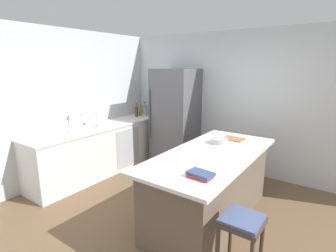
% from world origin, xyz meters
% --- Properties ---
extents(ground_plane, '(7.20, 7.20, 0.00)m').
position_xyz_m(ground_plane, '(0.00, 0.00, 0.00)').
color(ground_plane, brown).
extents(wall_rear, '(6.00, 0.10, 2.60)m').
position_xyz_m(wall_rear, '(0.00, 2.25, 1.30)').
color(wall_rear, silver).
rests_on(wall_rear, ground_plane).
extents(wall_left, '(0.10, 6.00, 2.60)m').
position_xyz_m(wall_left, '(-2.45, 0.00, 1.30)').
color(wall_left, silver).
rests_on(wall_left, ground_plane).
extents(counter_run_left, '(0.68, 2.85, 0.90)m').
position_xyz_m(counter_run_left, '(-2.07, 0.69, 0.45)').
color(counter_run_left, silver).
rests_on(counter_run_left, ground_plane).
extents(kitchen_island, '(0.99, 2.20, 0.91)m').
position_xyz_m(kitchen_island, '(0.30, 0.44, 0.46)').
color(kitchen_island, brown).
rests_on(kitchen_island, ground_plane).
extents(refrigerator, '(0.81, 0.73, 1.92)m').
position_xyz_m(refrigerator, '(-1.19, 1.85, 0.96)').
color(refrigerator, '#56565B').
rests_on(refrigerator, ground_plane).
extents(bar_stool, '(0.36, 0.36, 0.69)m').
position_xyz_m(bar_stool, '(1.00, -0.36, 0.56)').
color(bar_stool, '#473828').
rests_on(bar_stool, ground_plane).
extents(sink_faucet, '(0.15, 0.05, 0.30)m').
position_xyz_m(sink_faucet, '(-2.12, 0.31, 1.06)').
color(sink_faucet, silver).
rests_on(sink_faucet, counter_run_left).
extents(flower_vase, '(0.07, 0.07, 0.31)m').
position_xyz_m(flower_vase, '(-2.00, -0.02, 1.01)').
color(flower_vase, silver).
rests_on(flower_vase, counter_run_left).
extents(paper_towel_roll, '(0.14, 0.14, 0.31)m').
position_xyz_m(paper_towel_roll, '(-2.09, 0.64, 1.03)').
color(paper_towel_roll, gray).
rests_on(paper_towel_roll, counter_run_left).
extents(whiskey_bottle, '(0.09, 0.09, 0.34)m').
position_xyz_m(whiskey_bottle, '(-1.98, 2.01, 1.03)').
color(whiskey_bottle, brown).
rests_on(whiskey_bottle, counter_run_left).
extents(gin_bottle, '(0.07, 0.07, 0.30)m').
position_xyz_m(gin_bottle, '(-2.04, 1.91, 1.02)').
color(gin_bottle, '#8CB79E').
rests_on(gin_bottle, counter_run_left).
extents(olive_oil_bottle, '(0.06, 0.06, 0.32)m').
position_xyz_m(olive_oil_bottle, '(-2.10, 1.81, 1.03)').
color(olive_oil_bottle, olive).
rests_on(olive_oil_bottle, counter_run_left).
extents(syrup_bottle, '(0.07, 0.07, 0.29)m').
position_xyz_m(syrup_bottle, '(-2.12, 1.71, 1.01)').
color(syrup_bottle, '#5B3319').
rests_on(syrup_bottle, counter_run_left).
extents(cookbook_stack, '(0.27, 0.19, 0.06)m').
position_xyz_m(cookbook_stack, '(0.54, -0.29, 0.94)').
color(cookbook_stack, '#A83338').
rests_on(cookbook_stack, kitchen_island).
extents(mixing_bowl, '(0.25, 0.25, 0.07)m').
position_xyz_m(mixing_bowl, '(0.20, 0.88, 0.95)').
color(mixing_bowl, '#B2B5BA').
rests_on(mixing_bowl, kitchen_island).
extents(cutting_board, '(0.32, 0.23, 0.02)m').
position_xyz_m(cutting_board, '(0.29, 1.18, 0.92)').
color(cutting_board, '#9E7042').
rests_on(cutting_board, kitchen_island).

